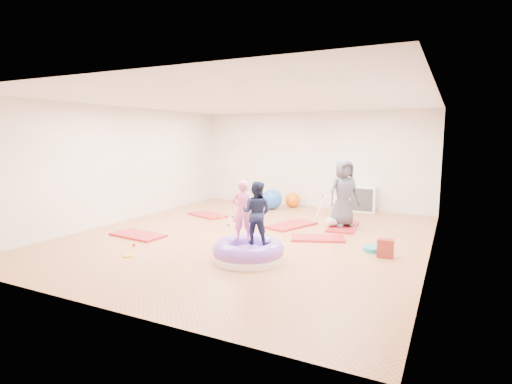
% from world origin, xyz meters
% --- Properties ---
extents(room, '(7.01, 8.01, 2.81)m').
position_xyz_m(room, '(0.00, 0.00, 1.40)').
color(room, '#A77954').
rests_on(room, ground).
extents(gym_mat_front_left, '(1.22, 0.70, 0.05)m').
position_xyz_m(gym_mat_front_left, '(-2.09, -1.08, 0.02)').
color(gym_mat_front_left, '#BC391C').
rests_on(gym_mat_front_left, ground).
extents(gym_mat_mid_left, '(1.21, 0.89, 0.05)m').
position_xyz_m(gym_mat_mid_left, '(-1.98, 1.39, 0.02)').
color(gym_mat_mid_left, '#BC391C').
rests_on(gym_mat_mid_left, ground).
extents(gym_mat_center_back, '(1.01, 1.38, 0.05)m').
position_xyz_m(gym_mat_center_back, '(0.45, 1.23, 0.03)').
color(gym_mat_center_back, '#BC391C').
rests_on(gym_mat_center_back, ground).
extents(gym_mat_right, '(1.19, 0.88, 0.04)m').
position_xyz_m(gym_mat_right, '(1.38, 0.36, 0.02)').
color(gym_mat_right, '#BC391C').
rests_on(gym_mat_right, ground).
extents(gym_mat_rear_right, '(0.72, 1.27, 0.05)m').
position_xyz_m(gym_mat_rear_right, '(1.58, 1.63, 0.03)').
color(gym_mat_rear_right, '#BC391C').
rests_on(gym_mat_rear_right, ground).
extents(inflatable_cushion, '(1.22, 1.22, 0.39)m').
position_xyz_m(inflatable_cushion, '(0.75, -1.50, 0.15)').
color(inflatable_cushion, white).
rests_on(inflatable_cushion, ground).
extents(child_pink, '(0.45, 0.39, 1.05)m').
position_xyz_m(child_pink, '(0.58, -1.37, 0.88)').
color(child_pink, pink).
rests_on(child_pink, inflatable_cushion).
extents(child_navy, '(0.55, 0.45, 1.06)m').
position_xyz_m(child_navy, '(0.90, -1.48, 0.88)').
color(child_navy, '#161D3D').
rests_on(child_navy, inflatable_cushion).
extents(adult_caregiver, '(0.87, 0.87, 1.52)m').
position_xyz_m(adult_caregiver, '(1.58, 1.61, 0.81)').
color(adult_caregiver, '#3F414B').
rests_on(adult_caregiver, gym_mat_rear_right).
extents(infant, '(0.34, 0.34, 0.20)m').
position_xyz_m(infant, '(1.36, 1.44, 0.15)').
color(infant, '#9EB9D0').
rests_on(infant, gym_mat_rear_right).
extents(ball_pit_balls, '(3.51, 3.61, 0.06)m').
position_xyz_m(ball_pit_balls, '(-0.05, 0.60, 0.03)').
color(ball_pit_balls, '#E4AB0B').
rests_on(ball_pit_balls, ground).
extents(exercise_ball_blue, '(0.58, 0.58, 0.58)m').
position_xyz_m(exercise_ball_blue, '(-0.85, 3.03, 0.29)').
color(exercise_ball_blue, '#1D54B0').
rests_on(exercise_ball_blue, ground).
extents(exercise_ball_orange, '(0.44, 0.44, 0.44)m').
position_xyz_m(exercise_ball_orange, '(-0.43, 3.60, 0.22)').
color(exercise_ball_orange, '#D95D05').
rests_on(exercise_ball_orange, ground).
extents(infant_play_gym, '(0.68, 0.65, 0.52)m').
position_xyz_m(infant_play_gym, '(0.98, 2.80, 0.35)').
color(infant_play_gym, white).
rests_on(infant_play_gym, ground).
extents(cube_shelf, '(0.72, 0.36, 0.72)m').
position_xyz_m(cube_shelf, '(1.57, 3.79, 0.36)').
color(cube_shelf, white).
rests_on(cube_shelf, ground).
extents(balance_disc, '(0.37, 0.37, 0.08)m').
position_xyz_m(balance_disc, '(2.56, -0.01, 0.04)').
color(balance_disc, teal).
rests_on(balance_disc, ground).
extents(backpack, '(0.29, 0.20, 0.32)m').
position_xyz_m(backpack, '(2.81, -0.30, 0.16)').
color(backpack, red).
rests_on(backpack, ground).
extents(yellow_toy, '(0.18, 0.18, 0.03)m').
position_xyz_m(yellow_toy, '(-1.23, -2.26, 0.01)').
color(yellow_toy, '#E4AB0B').
rests_on(yellow_toy, ground).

